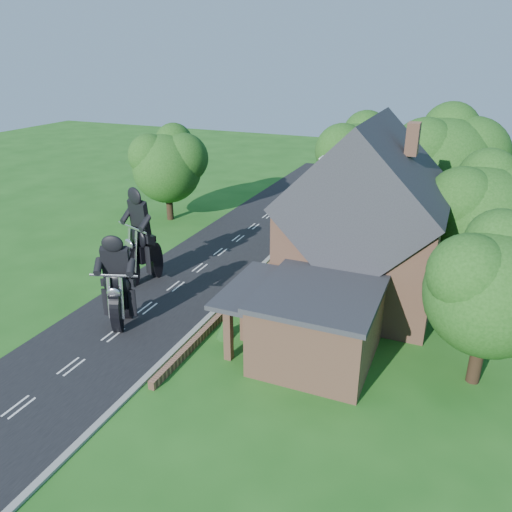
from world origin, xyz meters
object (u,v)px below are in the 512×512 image
at_px(motorcycle_lead, 122,313).
at_px(motorcycle_follow, 144,268).
at_px(house, 364,226).
at_px(garden_wall, 254,282).
at_px(annex, 316,322).

xyz_separation_m(motorcycle_lead, motorcycle_follow, (-2.08, 5.02, 0.14)).
distance_m(house, motorcycle_lead, 13.78).
distance_m(garden_wall, house, 7.52).
xyz_separation_m(annex, motorcycle_follow, (-12.04, 3.76, -0.87)).
height_order(house, motorcycle_follow, house).
bearing_deg(garden_wall, house, 9.17).
height_order(annex, motorcycle_follow, annex).
relative_size(house, annex, 1.45).
xyz_separation_m(garden_wall, motorcycle_lead, (-4.39, -7.05, 0.56)).
height_order(motorcycle_lead, motorcycle_follow, motorcycle_follow).
bearing_deg(house, motorcycle_lead, -142.75).
bearing_deg(annex, house, 84.76).
relative_size(motorcycle_lead, motorcycle_follow, 0.84).
bearing_deg(garden_wall, motorcycle_lead, -121.93).
relative_size(garden_wall, house, 2.15).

